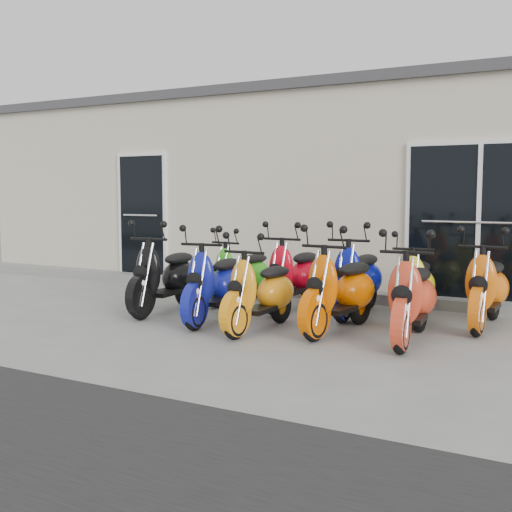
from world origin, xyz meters
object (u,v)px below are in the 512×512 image
object	(u,v)px
scooter_front_orange_b	(340,278)
scooter_back_yellow	(417,275)
scooter_back_red	(294,265)
scooter_front_red	(412,285)
scooter_front_black	(165,266)
scooter_back_blue	(358,268)
scooter_front_orange_a	(261,281)
scooter_back_extra	(487,276)
scooter_back_green	(241,265)
scooter_front_blue	(215,273)

from	to	relation	value
scooter_front_orange_b	scooter_back_yellow	bearing A→B (deg)	68.51
scooter_front_orange_b	scooter_back_red	world-z (taller)	scooter_front_orange_b
scooter_front_orange_b	scooter_front_red	size ratio (longest dim) A/B	1.01
scooter_front_black	scooter_front_red	bearing A→B (deg)	-7.43
scooter_back_blue	scooter_back_yellow	distance (m)	0.76
scooter_front_red	scooter_back_yellow	world-z (taller)	scooter_front_red
scooter_front_black	scooter_back_red	xyz separation A→B (m)	(1.41, 1.05, -0.01)
scooter_front_orange_a	scooter_back_extra	size ratio (longest dim) A/B	0.95
scooter_front_orange_a	scooter_back_green	xyz separation A→B (m)	(-1.15, 1.51, -0.03)
scooter_front_blue	scooter_front_orange_b	bearing A→B (deg)	-0.78
scooter_back_extra	scooter_front_orange_a	bearing A→B (deg)	-147.55
scooter_front_orange_a	scooter_back_yellow	xyz separation A→B (m)	(1.42, 1.49, -0.01)
scooter_back_green	scooter_back_red	distance (m)	0.90
scooter_front_black	scooter_front_blue	bearing A→B (deg)	-18.07
scooter_front_orange_a	scooter_back_red	world-z (taller)	scooter_back_red
scooter_front_blue	scooter_front_orange_b	size ratio (longest dim) A/B	0.98
scooter_front_orange_a	scooter_back_extra	world-z (taller)	scooter_back_extra
scooter_front_orange_b	scooter_front_orange_a	bearing A→B (deg)	-150.78
scooter_front_black	scooter_front_orange_b	xyz separation A→B (m)	(2.50, -0.02, 0.00)
scooter_front_blue	scooter_front_red	distance (m)	2.43
scooter_back_green	scooter_back_extra	size ratio (longest dim) A/B	0.91
scooter_back_green	scooter_front_black	bearing A→B (deg)	-106.26
scooter_front_orange_a	scooter_front_red	xyz separation A→B (m)	(1.70, 0.28, 0.03)
scooter_front_orange_a	scooter_back_green	world-z (taller)	scooter_front_orange_a
scooter_back_yellow	scooter_back_extra	size ratio (longest dim) A/B	0.93
scooter_back_blue	scooter_back_yellow	world-z (taller)	scooter_back_blue
scooter_front_black	scooter_back_green	bearing A→B (deg)	59.97
scooter_front_blue	scooter_front_red	xyz separation A→B (m)	(2.43, 0.09, 0.01)
scooter_front_orange_a	scooter_front_orange_b	world-z (taller)	scooter_front_orange_b
scooter_front_blue	scooter_back_yellow	size ratio (longest dim) A/B	1.07
scooter_front_orange_b	scooter_back_red	distance (m)	1.53
scooter_front_orange_a	scooter_front_orange_b	bearing A→B (deg)	25.18
scooter_front_orange_a	scooter_back_red	distance (m)	1.46
scooter_back_red	scooter_back_yellow	distance (m)	1.68
scooter_front_orange_b	scooter_back_green	distance (m)	2.30
scooter_front_orange_a	scooter_front_red	distance (m)	1.72
scooter_front_orange_a	scooter_front_orange_b	size ratio (longest dim) A/B	0.93
scooter_back_red	scooter_front_orange_b	bearing A→B (deg)	-44.30
scooter_front_black	scooter_front_orange_b	bearing A→B (deg)	-6.07
scooter_front_orange_b	scooter_back_yellow	distance (m)	1.27
scooter_back_yellow	scooter_front_orange_a	bearing A→B (deg)	-140.45
scooter_back_green	scooter_back_extra	distance (m)	3.42
scooter_front_blue	scooter_back_extra	size ratio (longest dim) A/B	1.00
scooter_front_orange_b	scooter_front_red	distance (m)	0.86
scooter_back_red	scooter_back_extra	xyz separation A→B (m)	(2.52, 0.00, 0.00)
scooter_front_black	scooter_back_extra	size ratio (longest dim) A/B	1.02
scooter_front_orange_a	scooter_front_black	bearing A→B (deg)	168.67
scooter_front_black	scooter_back_blue	world-z (taller)	same
scooter_front_orange_b	scooter_back_yellow	world-z (taller)	scooter_front_orange_b
scooter_front_blue	scooter_back_blue	bearing A→B (deg)	34.09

